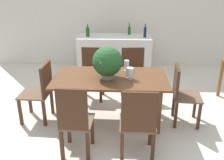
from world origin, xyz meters
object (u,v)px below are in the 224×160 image
chair_near_left (75,120)px  wine_bottle_amber (129,30)px  wine_bottle_tall (88,32)px  chair_near_right (138,121)px  chair_far_left (92,70)px  dining_table (110,86)px  kitchen_counter (114,57)px  crystal_vase_center_near (127,65)px  chair_head_end (41,89)px  crystal_vase_right (102,64)px  wine_bottle_clear (145,32)px  crystal_vase_left (130,72)px  wine_glass (109,63)px  chair_far_right (133,71)px  flower_centerpiece (107,62)px  chair_foot_end (182,92)px

chair_near_left → wine_bottle_amber: wine_bottle_amber is taller
wine_bottle_tall → wine_bottle_amber: bearing=14.1°
chair_near_right → chair_far_left: 1.98m
dining_table → chair_far_left: size_ratio=1.82×
dining_table → wine_bottle_amber: (0.32, 2.19, 0.42)m
kitchen_counter → crystal_vase_center_near: bearing=-81.5°
chair_head_end → wine_bottle_amber: (1.42, 2.19, 0.50)m
chair_near_right → kitchen_counter: size_ratio=0.61×
crystal_vase_right → wine_bottle_clear: bearing=63.0°
chair_near_left → crystal_vase_center_near: 1.40m
chair_near_right → kitchen_counter: chair_near_right is taller
chair_head_end → crystal_vase_center_near: chair_head_end is taller
crystal_vase_left → wine_glass: crystal_vase_left is taller
chair_far_right → wine_bottle_tall: bearing=127.4°
wine_bottle_amber → wine_bottle_clear: bearing=-37.8°
kitchen_counter → wine_bottle_tall: size_ratio=6.13×
chair_far_left → crystal_vase_left: chair_far_left is taller
crystal_vase_left → crystal_vase_right: crystal_vase_left is taller
crystal_vase_center_near → dining_table: bearing=-131.2°
wine_bottle_tall → wine_bottle_amber: size_ratio=1.02×
chair_far_right → dining_table: bearing=-118.3°
chair_head_end → chair_near_right: bearing=60.6°
chair_far_left → kitchen_counter: 1.16m
chair_near_right → crystal_vase_center_near: size_ratio=5.58×
chair_head_end → flower_centerpiece: (1.06, -0.04, 0.48)m
wine_bottle_tall → wine_glass: bearing=-71.1°
crystal_vase_center_near → crystal_vase_left: bearing=-82.2°
chair_far_left → crystal_vase_left: size_ratio=5.37×
chair_head_end → wine_glass: size_ratio=5.88×
chair_foot_end → wine_glass: bearing=80.1°
dining_table → crystal_vase_left: bearing=-12.2°
wine_bottle_clear → wine_bottle_tall: 1.25m
crystal_vase_right → wine_bottle_clear: wine_bottle_clear is taller
chair_far_right → crystal_vase_center_near: 0.71m
chair_head_end → chair_near_left: bearing=39.9°
crystal_vase_right → wine_glass: bearing=-7.9°
chair_near_left → crystal_vase_center_near: size_ratio=5.71×
chair_foot_end → flower_centerpiece: size_ratio=1.92×
wine_bottle_tall → chair_near_left: bearing=-86.0°
chair_foot_end → crystal_vase_center_near: bearing=76.9°
chair_head_end → kitchen_counter: size_ratio=0.59×
chair_far_right → chair_far_left: bearing=174.6°
wine_bottle_amber → chair_far_left: bearing=-118.9°
chair_foot_end → kitchen_counter: 2.28m
chair_foot_end → flower_centerpiece: 1.25m
chair_head_end → crystal_vase_center_near: size_ratio=5.38×
chair_far_right → crystal_vase_left: (-0.08, -0.97, 0.33)m
chair_far_left → crystal_vase_center_near: (0.64, -0.62, 0.33)m
chair_foot_end → crystal_vase_left: 0.88m
chair_near_right → chair_near_left: 0.78m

